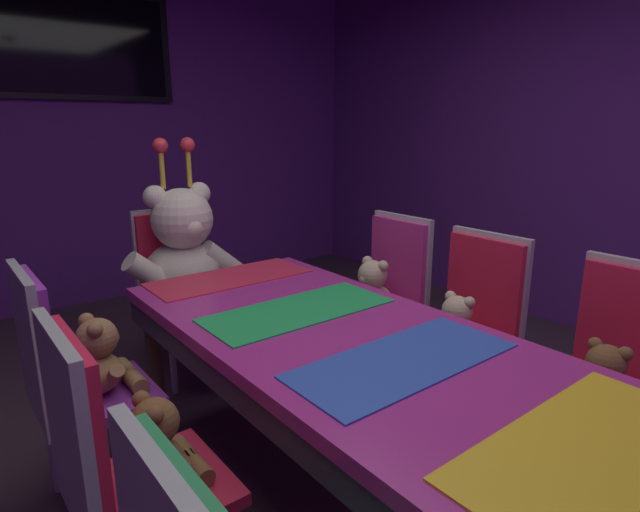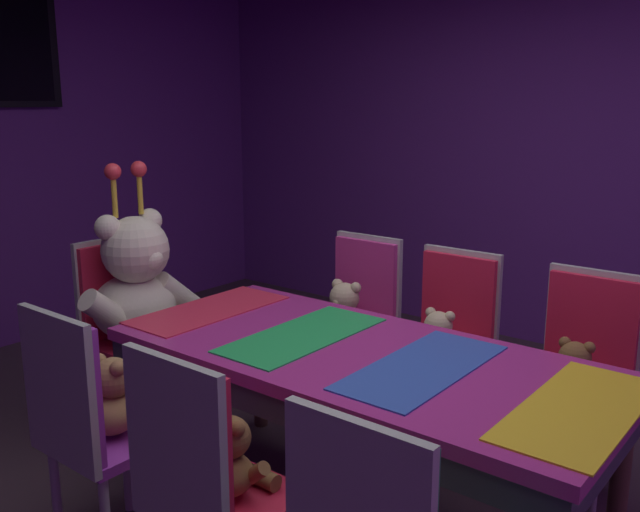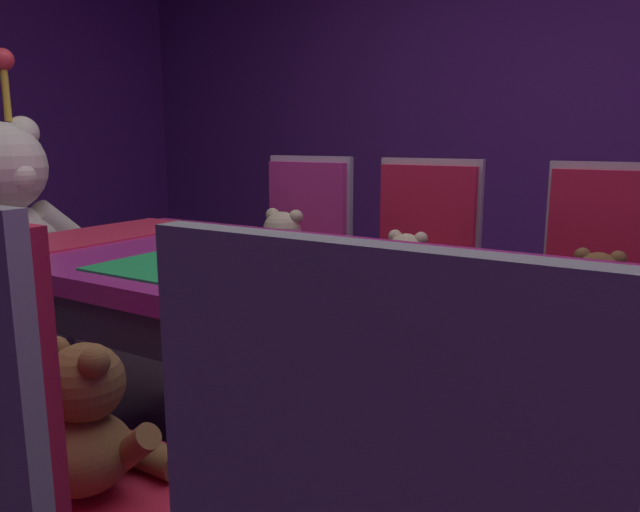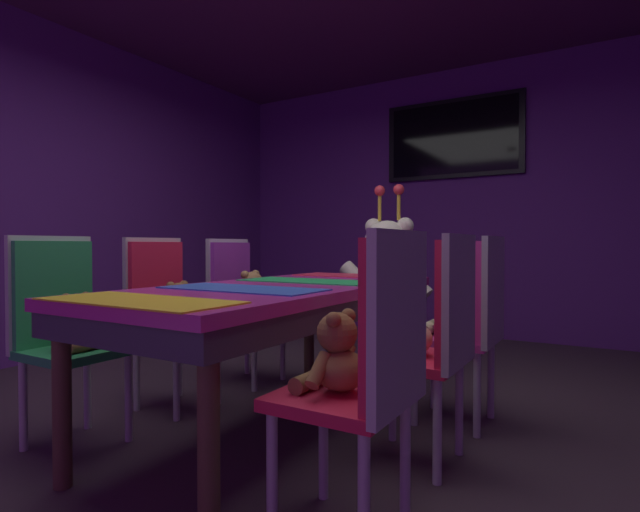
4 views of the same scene
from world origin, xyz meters
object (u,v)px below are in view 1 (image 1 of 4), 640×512
Objects in this scene: teddy_right_1 at (455,328)px; wall_tv at (78,44)px; throne_chair at (175,274)px; chair_left_2 at (59,370)px; chair_right_2 at (390,286)px; teddy_left_2 at (101,360)px; teddy_right_0 at (602,384)px; chair_right_0 at (621,367)px; teddy_right_2 at (371,292)px; banquet_table at (345,355)px; teddy_left_1 at (158,447)px; king_teddy_bear at (185,254)px; chair_left_1 at (105,460)px; chair_right_1 at (475,316)px.

teddy_right_1 is 3.48m from wall_tv.
teddy_right_1 is 1.66m from throne_chair.
chair_left_2 is 1.62m from teddy_right_1.
wall_tv is at bearing -71.45° from chair_right_2.
throne_chair reaches higher than teddy_left_2.
chair_right_2 is at bearing -98.21° from teddy_right_0.
throne_chair is 2.13m from wall_tv.
teddy_right_2 is (-0.11, 1.20, -0.00)m from chair_right_0.
teddy_left_1 is (-0.70, 0.00, -0.08)m from banquet_table.
teddy_left_1 is 0.64m from teddy_left_2.
teddy_right_1 is (0.01, 0.64, 0.00)m from teddy_right_0.
teddy_right_2 is at bearing 41.81° from king_teddy_bear.
chair_left_1 is 3.41× the size of teddy_right_1.
king_teddy_bear is at bearing -0.00° from throne_chair.
throne_chair is (-0.82, 1.52, 0.00)m from chair_right_1.
king_teddy_bear is at bearing 63.07° from teddy_left_1.
teddy_left_1 is at bearing -79.12° from chair_left_2.
teddy_right_0 is at bearing -22.15° from chair_left_1.
chair_right_1 reaches higher than teddy_right_2.
chair_left_1 is at bearing -28.56° from throne_chair.
teddy_left_1 is 0.29× the size of chair_right_1.
wall_tv is (0.67, 2.47, 1.46)m from teddy_left_2.
chair_right_2 is at bearing 47.24° from king_teddy_bear.
chair_right_2 is 0.15m from teddy_right_2.
chair_left_2 and chair_right_0 have the same top height.
teddy_left_2 is at bearing 87.95° from teddy_left_1.
king_teddy_bear is at bearing -58.51° from chair_right_1.
teddy_right_0 is 1.22m from chair_right_2.
chair_right_1 is (1.52, 0.03, 0.02)m from teddy_left_1.
banquet_table is 0.84m from chair_left_1.
chair_right_0 is at bearing 88.52° from chair_right_2.
chair_left_2 and chair_right_2 have the same top height.
teddy_right_2 is at bearing 20.98° from chair_left_1.
teddy_right_2 is at bearing -84.55° from chair_right_0.
chair_right_1 reaches higher than teddy_left_2.
banquet_table is 0.83m from chair_right_1.
wall_tv is (-0.82, 3.08, 1.45)m from chair_right_1.
chair_left_1 reaches higher than teddy_right_1.
teddy_left_2 is 0.23× the size of wall_tv.
teddy_right_2 is at bearing 36.25° from throne_chair.
teddy_right_0 is 0.85× the size of teddy_right_2.
king_teddy_bear reaches higher than chair_right_0.
banquet_table is at bearing -0.00° from throne_chair.
teddy_left_1 is at bearing -102.64° from wall_tv.
throne_chair is 0.70× the size of wall_tv.
teddy_right_0 is at bearing -42.98° from teddy_left_2.
chair_left_2 is 1.06× the size of king_teddy_bear.
banquet_table is 1.38m from king_teddy_bear.
wall_tv reaches higher than throne_chair.
teddy_left_1 is 1.51m from teddy_right_2.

